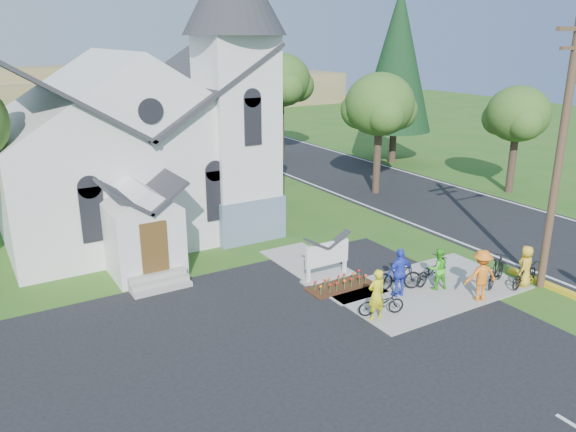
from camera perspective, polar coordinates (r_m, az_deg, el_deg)
ground at (r=20.38m, az=11.95°, el=-8.73°), size 120.00×120.00×0.00m
parking_lot at (r=15.40m, az=-3.10°, el=-17.83°), size 20.00×16.00×0.02m
road at (r=37.27m, az=7.72°, el=3.75°), size 8.00×90.00×0.02m
sidewalk at (r=21.66m, az=14.00°, el=-7.16°), size 7.00×4.00×0.05m
church at (r=26.87m, az=-15.22°, el=9.24°), size 12.35×12.00×13.00m
church_sign at (r=21.52m, az=3.98°, el=-3.90°), size 2.20×0.40×1.70m
flower_bed at (r=21.24m, az=5.33°, el=-7.15°), size 2.60×1.10×0.07m
utility_pole at (r=21.82m, az=26.10°, el=6.59°), size 3.45×0.28×10.00m
tree_road_near at (r=33.12m, az=9.31°, el=11.07°), size 4.00×4.00×7.05m
tree_road_mid at (r=43.14m, az=-0.70°, el=13.59°), size 4.40×4.40×7.80m
tree_road_far at (r=35.55m, az=22.33°, el=9.51°), size 3.60×3.60×6.30m
conifer at (r=41.73m, az=11.07°, el=15.34°), size 5.20×5.20×12.40m
distant_hills at (r=71.61m, az=-18.30°, el=11.52°), size 61.00×10.00×5.60m
cyclist_0 at (r=18.71m, az=8.98°, el=-7.88°), size 0.66×0.44×1.76m
bike_0 at (r=19.21m, az=9.45°, el=-8.72°), size 1.69×1.02×0.84m
cyclist_1 at (r=21.38m, az=14.97°, el=-5.18°), size 0.92×0.81×1.58m
bike_1 at (r=21.06m, az=11.15°, el=-6.02°), size 1.83×1.16×1.07m
cyclist_2 at (r=20.43m, az=11.29°, el=-5.66°), size 1.08×0.50×1.81m
bike_2 at (r=21.93m, az=14.38°, el=-5.41°), size 1.94×1.00×0.97m
cyclist_3 at (r=20.89m, az=19.02°, el=-5.72°), size 1.36×1.02×1.87m
bike_3 at (r=22.45m, az=20.43°, el=-5.22°), size 1.95×1.26×1.14m
cyclist_4 at (r=22.65m, az=22.99°, el=-4.71°), size 0.91×0.76×1.59m
bike_4 at (r=22.77m, az=22.88°, el=-5.48°), size 1.84×0.94×0.92m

